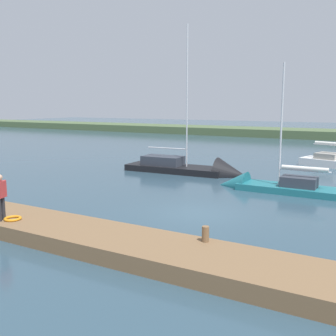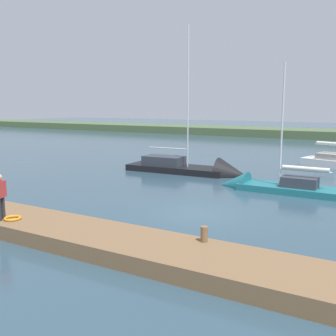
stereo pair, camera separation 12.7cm
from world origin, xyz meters
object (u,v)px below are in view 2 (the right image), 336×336
sailboat_inner_slip (198,171)px  life_ring_buoy (13,218)px  mooring_post_near (204,234)px  sailboat_outer_mooring (267,188)px  person_on_dock (0,193)px

sailboat_inner_slip → life_ring_buoy: bearing=-94.5°
mooring_post_near → life_ring_buoy: size_ratio=0.78×
sailboat_outer_mooring → life_ring_buoy: bearing=63.4°
life_ring_buoy → sailboat_outer_mooring: size_ratio=0.08×
life_ring_buoy → person_on_dock: bearing=40.0°
sailboat_inner_slip → person_on_dock: size_ratio=6.46×
life_ring_buoy → person_on_dock: 1.07m
life_ring_buoy → sailboat_inner_slip: sailboat_inner_slip is taller
sailboat_outer_mooring → mooring_post_near: bearing=95.8°
mooring_post_near → sailboat_inner_slip: (6.94, -14.09, -0.64)m
sailboat_inner_slip → sailboat_outer_mooring: size_ratio=1.41×
life_ring_buoy → sailboat_outer_mooring: bearing=-116.9°
mooring_post_near → sailboat_inner_slip: sailboat_inner_slip is taller
person_on_dock → life_ring_buoy: bearing=25.6°
mooring_post_near → sailboat_inner_slip: 15.72m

